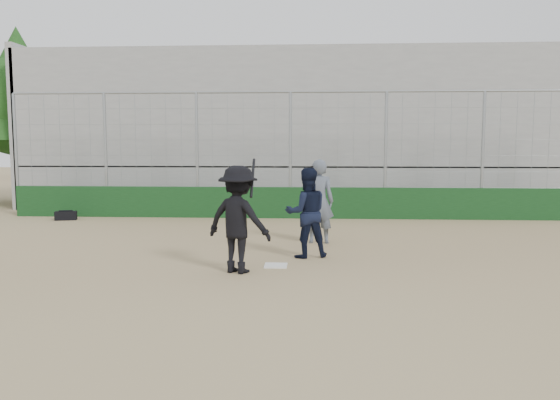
# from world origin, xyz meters

# --- Properties ---
(ground) EXTENTS (90.00, 90.00, 0.00)m
(ground) POSITION_xyz_m (0.00, 0.00, 0.00)
(ground) COLOR olive
(ground) RESTS_ON ground
(home_plate) EXTENTS (0.44, 0.44, 0.02)m
(home_plate) POSITION_xyz_m (0.00, 0.00, 0.01)
(home_plate) COLOR white
(home_plate) RESTS_ON ground
(backstop) EXTENTS (18.10, 0.25, 4.04)m
(backstop) POSITION_xyz_m (0.00, 7.00, 0.96)
(backstop) COLOR #113615
(backstop) RESTS_ON ground
(bleachers) EXTENTS (20.25, 6.70, 6.98)m
(bleachers) POSITION_xyz_m (0.00, 11.95, 2.92)
(bleachers) COLOR gray
(bleachers) RESTS_ON ground
(tree_left) EXTENTS (4.48, 4.48, 7.00)m
(tree_left) POSITION_xyz_m (-11.00, 11.00, 4.39)
(tree_left) COLOR #372414
(tree_left) RESTS_ON ground
(batter_at_plate) EXTENTS (1.46, 1.17, 2.10)m
(batter_at_plate) POSITION_xyz_m (-0.65, -0.54, 0.99)
(batter_at_plate) COLOR black
(batter_at_plate) RESTS_ON ground
(catcher_crouched) EXTENTS (1.08, 0.95, 1.25)m
(catcher_crouched) POSITION_xyz_m (0.59, 0.84, 0.63)
(catcher_crouched) COLOR black
(catcher_crouched) RESTS_ON ground
(umpire) EXTENTS (0.74, 0.50, 1.81)m
(umpire) POSITION_xyz_m (0.85, 2.57, 0.90)
(umpire) COLOR #555D6B
(umpire) RESTS_ON ground
(equipment_bag) EXTENTS (0.69, 0.42, 0.31)m
(equipment_bag) POSITION_xyz_m (-6.99, 6.11, 0.14)
(equipment_bag) COLOR black
(equipment_bag) RESTS_ON ground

